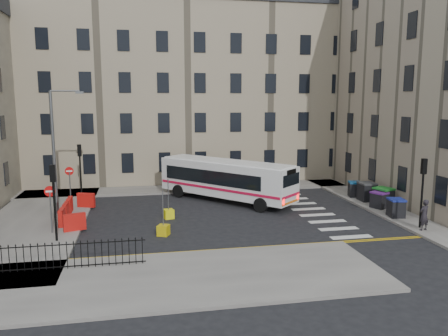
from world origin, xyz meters
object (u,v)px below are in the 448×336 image
object	(u,v)px
wheelie_bin_c	(383,197)
wheelie_bin_a	(396,208)
bus	(226,178)
wheelie_bin_d	(367,191)
pedestrian	(424,215)
bollard_yellow	(169,214)
bollard_chevron	(163,230)
streetlamp	(54,150)
wheelie_bin_e	(355,189)
wheelie_bin_b	(379,200)

from	to	relation	value
wheelie_bin_c	wheelie_bin_a	bearing A→B (deg)	-122.97
bus	wheelie_bin_a	bearing A→B (deg)	-77.57
wheelie_bin_d	pedestrian	world-z (taller)	pedestrian
pedestrian	wheelie_bin_a	bearing A→B (deg)	-107.60
bollard_yellow	bollard_chevron	world-z (taller)	same
streetlamp	pedestrian	size ratio (longest dim) A/B	4.50
bollard_yellow	pedestrian	bearing A→B (deg)	-22.24
bollard_chevron	wheelie_bin_c	bearing A→B (deg)	12.00
streetlamp	wheelie_bin_a	world-z (taller)	streetlamp
wheelie_bin_d	wheelie_bin_e	xyz separation A→B (m)	(-0.21, 1.46, -0.11)
wheelie_bin_a	wheelie_bin_d	world-z (taller)	wheelie_bin_d
wheelie_bin_e	bollard_chevron	world-z (taller)	wheelie_bin_e
streetlamp	bollard_yellow	xyz separation A→B (m)	(7.21, -2.21, -4.04)
streetlamp	wheelie_bin_b	xyz separation A→B (m)	(21.73, -2.76, -3.62)
wheelie_bin_a	bollard_chevron	size ratio (longest dim) A/B	2.00
bus	bollard_chevron	distance (m)	9.26
wheelie_bin_b	wheelie_bin_c	xyz separation A→B (m)	(0.53, 0.37, 0.10)
bollard_chevron	bus	bearing A→B (deg)	56.23
wheelie_bin_c	bollard_chevron	distance (m)	15.93
wheelie_bin_a	wheelie_bin_b	size ratio (longest dim) A/B	0.93
wheelie_bin_c	wheelie_bin_d	size ratio (longest dim) A/B	1.07
wheelie_bin_b	wheelie_bin_c	world-z (taller)	wheelie_bin_c
wheelie_bin_b	bollard_yellow	size ratio (longest dim) A/B	2.16
wheelie_bin_a	wheelie_bin_d	xyz separation A→B (m)	(0.43, 4.49, 0.10)
streetlamp	wheelie_bin_d	xyz separation A→B (m)	(21.99, -0.58, -3.50)
streetlamp	wheelie_bin_a	bearing A→B (deg)	-13.23
bus	wheelie_bin_c	world-z (taller)	bus
streetlamp	wheelie_bin_e	xyz separation A→B (m)	(21.77, 0.88, -3.60)
streetlamp	wheelie_bin_e	distance (m)	22.08
wheelie_bin_b	bollard_chevron	size ratio (longest dim) A/B	2.16
wheelie_bin_a	wheelie_bin_b	xyz separation A→B (m)	(0.17, 2.31, -0.03)
bus	wheelie_bin_d	world-z (taller)	bus
wheelie_bin_c	bus	bearing A→B (deg)	139.43
bus	pedestrian	size ratio (longest dim) A/B	5.44
wheelie_bin_d	bollard_chevron	xyz separation A→B (m)	(-15.30, -5.12, -0.54)
bus	wheelie_bin_a	size ratio (longest dim) A/B	8.19
wheelie_bin_b	bollard_chevron	world-z (taller)	wheelie_bin_b
wheelie_bin_a	wheelie_bin_c	xyz separation A→B (m)	(0.70, 2.68, 0.07)
streetlamp	wheelie_bin_b	size ratio (longest dim) A/B	6.28
wheelie_bin_c	wheelie_bin_e	world-z (taller)	wheelie_bin_c
streetlamp	wheelie_bin_c	size ratio (longest dim) A/B	5.55
wheelie_bin_a	wheelie_bin_c	world-z (taller)	wheelie_bin_c
wheelie_bin_e	pedestrian	bearing A→B (deg)	-76.12
streetlamp	wheelie_bin_e	size ratio (longest dim) A/B	6.45
wheelie_bin_d	wheelie_bin_e	distance (m)	1.48
wheelie_bin_e	bollard_yellow	size ratio (longest dim) A/B	2.10
wheelie_bin_a	wheelie_bin_c	distance (m)	2.77
wheelie_bin_c	wheelie_bin_b	bearing A→B (deg)	-163.42
streetlamp	pedestrian	distance (m)	23.14
streetlamp	wheelie_bin_d	world-z (taller)	streetlamp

